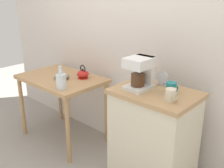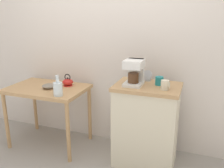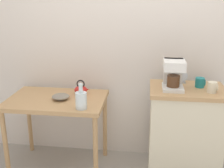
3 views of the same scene
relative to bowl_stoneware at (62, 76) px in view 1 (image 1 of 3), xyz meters
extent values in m
plane|color=gray|center=(0.61, 0.04, -0.78)|extent=(8.00, 8.00, 0.00)
cube|color=silver|center=(0.71, 0.45, 0.62)|extent=(4.40, 0.10, 2.80)
cube|color=tan|center=(-0.05, 0.03, -0.05)|extent=(0.92, 0.62, 0.04)
cylinder|color=tan|center=(-0.47, -0.24, -0.42)|extent=(0.04, 0.04, 0.71)
cylinder|color=tan|center=(0.37, -0.24, -0.42)|extent=(0.04, 0.04, 0.71)
cylinder|color=tan|center=(-0.47, 0.30, -0.42)|extent=(0.04, 0.04, 0.71)
cylinder|color=tan|center=(0.37, 0.30, -0.42)|extent=(0.04, 0.04, 0.71)
cube|color=beige|center=(1.16, 0.04, -0.35)|extent=(0.64, 0.46, 0.86)
cube|color=tan|center=(1.16, 0.04, 0.10)|extent=(0.67, 0.49, 0.04)
cylinder|color=gray|center=(0.00, 0.00, -0.03)|extent=(0.07, 0.07, 0.01)
ellipsoid|color=gray|center=(0.00, 0.00, 0.00)|extent=(0.16, 0.16, 0.04)
cylinder|color=red|center=(0.16, 0.16, -0.02)|extent=(0.11, 0.11, 0.01)
ellipsoid|color=red|center=(0.16, 0.16, 0.02)|extent=(0.13, 0.13, 0.08)
cone|color=red|center=(0.22, 0.16, 0.02)|extent=(0.06, 0.03, 0.05)
sphere|color=black|center=(0.16, 0.16, 0.07)|extent=(0.02, 0.02, 0.02)
torus|color=black|center=(0.16, 0.16, 0.08)|extent=(0.08, 0.01, 0.08)
cylinder|color=silver|center=(0.24, -0.19, 0.04)|extent=(0.10, 0.10, 0.15)
cylinder|color=silver|center=(0.24, -0.19, 0.16)|extent=(0.04, 0.04, 0.08)
cube|color=white|center=(1.02, -0.01, 0.13)|extent=(0.18, 0.22, 0.03)
cube|color=white|center=(1.02, 0.07, 0.25)|extent=(0.16, 0.05, 0.26)
cube|color=white|center=(1.02, -0.01, 0.34)|extent=(0.18, 0.22, 0.08)
cylinder|color=#4C2D19|center=(1.02, -0.02, 0.20)|extent=(0.11, 0.11, 0.10)
cylinder|color=teal|center=(1.27, 0.08, 0.16)|extent=(0.08, 0.08, 0.09)
torus|color=teal|center=(1.31, 0.08, 0.16)|extent=(0.01, 0.06, 0.06)
cylinder|color=beige|center=(1.34, -0.06, 0.17)|extent=(0.08, 0.08, 0.09)
torus|color=beige|center=(1.38, -0.06, 0.17)|extent=(0.01, 0.06, 0.06)
cube|color=#B2B5BA|center=(1.12, 0.19, 0.13)|extent=(0.07, 0.05, 0.02)
cylinder|color=#B2B5BA|center=(1.12, 0.19, 0.18)|extent=(0.10, 0.05, 0.10)
cylinder|color=black|center=(1.12, 0.19, 0.18)|extent=(0.09, 0.04, 0.09)
camera|label=1|loc=(2.24, -1.66, 0.89)|focal=43.23mm
camera|label=2|loc=(1.64, -2.32, 0.84)|focal=39.28mm
camera|label=3|loc=(0.80, -2.42, 0.92)|focal=45.69mm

